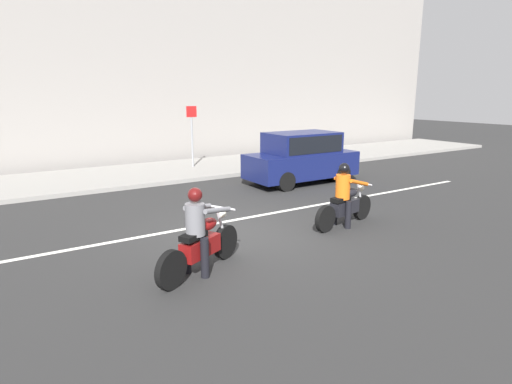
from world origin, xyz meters
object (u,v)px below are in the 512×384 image
motorcycle_with_rider_gray (200,238)px  street_sign_post (192,130)px  motorcycle_with_rider_orange_stripe (345,200)px  parked_hatchback_navy (302,157)px

motorcycle_with_rider_gray → street_sign_post: street_sign_post is taller
motorcycle_with_rider_orange_stripe → parked_hatchback_navy: (2.26, 4.50, 0.31)m
motorcycle_with_rider_orange_stripe → street_sign_post: street_sign_post is taller
motorcycle_with_rider_orange_stripe → street_sign_post: size_ratio=0.84×
motorcycle_with_rider_orange_stripe → street_sign_post: 9.06m
motorcycle_with_rider_orange_stripe → parked_hatchback_navy: bearing=63.4°
motorcycle_with_rider_gray → parked_hatchback_navy: (6.39, 5.16, 0.29)m
motorcycle_with_rider_orange_stripe → street_sign_post: (0.09, 9.00, 1.03)m
motorcycle_with_rider_gray → motorcycle_with_rider_orange_stripe: bearing=9.1°
motorcycle_with_rider_gray → parked_hatchback_navy: 8.22m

